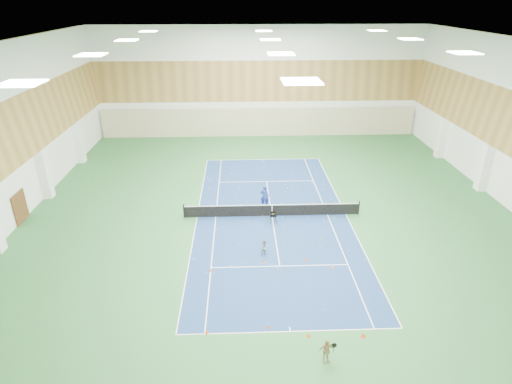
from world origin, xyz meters
TOP-DOWN VIEW (x-y plane):
  - ground at (0.00, 0.00)m, footprint 40.00×40.00m
  - room_shell at (0.00, 0.00)m, footprint 36.00×40.00m
  - wood_cladding at (0.00, 0.00)m, footprint 36.00×40.00m
  - ceiling_light_grid at (0.00, 0.00)m, footprint 21.40×25.40m
  - court_surface at (0.00, 0.00)m, footprint 10.97×23.77m
  - tennis_balls_scatter at (0.00, 0.00)m, footprint 10.57×22.77m
  - tennis_net at (0.00, 0.00)m, footprint 12.80×0.10m
  - back_curtain at (0.00, 19.75)m, footprint 35.40×0.16m
  - door_left_b at (-17.92, 0.00)m, footprint 0.08×1.80m
  - coach at (-0.45, 1.48)m, footprint 0.76×0.60m
  - child_court at (-0.83, -5.15)m, footprint 0.66×0.61m
  - child_apron at (1.35, -13.75)m, footprint 0.75×0.40m
  - ball_cart at (-0.00, -0.99)m, footprint 0.47×0.47m
  - cone_svc_a at (-4.10, -6.76)m, footprint 0.18×0.18m
  - cone_svc_b at (-0.96, -5.94)m, footprint 0.19×0.19m
  - cone_svc_c at (1.70, -5.84)m, footprint 0.19×0.19m
  - cone_svc_d at (3.15, -6.69)m, footprint 0.20×0.20m
  - cone_base_a at (-4.00, -11.83)m, footprint 0.18×0.18m
  - cone_base_b at (-1.05, -11.57)m, footprint 0.17×0.17m
  - cone_base_c at (0.83, -12.23)m, footprint 0.21×0.21m
  - cone_base_d at (3.43, -12.37)m, footprint 0.23×0.23m

SIDE VIEW (x-z plane):
  - ground at x=0.00m, z-range 0.00..0.00m
  - court_surface at x=0.00m, z-range 0.00..0.01m
  - tennis_balls_scatter at x=0.00m, z-range 0.01..0.08m
  - cone_base_b at x=-1.05m, z-range 0.00..0.19m
  - cone_svc_a at x=-4.10m, z-range 0.00..0.20m
  - cone_base_a at x=-4.00m, z-range 0.00..0.20m
  - cone_svc_b at x=-0.96m, z-range 0.00..0.21m
  - cone_svc_c at x=1.70m, z-range 0.00..0.21m
  - cone_svc_d at x=3.15m, z-range 0.00..0.22m
  - cone_base_c at x=0.83m, z-range 0.00..0.23m
  - cone_base_d at x=3.43m, z-range 0.00..0.25m
  - ball_cart at x=0.00m, z-range 0.00..0.80m
  - tennis_net at x=0.00m, z-range 0.00..1.10m
  - child_court at x=-0.83m, z-range 0.00..1.10m
  - child_apron at x=1.35m, z-range 0.00..1.22m
  - coach at x=-0.45m, z-range 0.00..1.84m
  - door_left_b at x=-17.92m, z-range 0.00..2.20m
  - back_curtain at x=0.00m, z-range 0.00..3.20m
  - room_shell at x=0.00m, z-range 0.00..12.00m
  - wood_cladding at x=0.00m, z-range 4.00..12.00m
  - ceiling_light_grid at x=0.00m, z-range 11.89..11.95m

